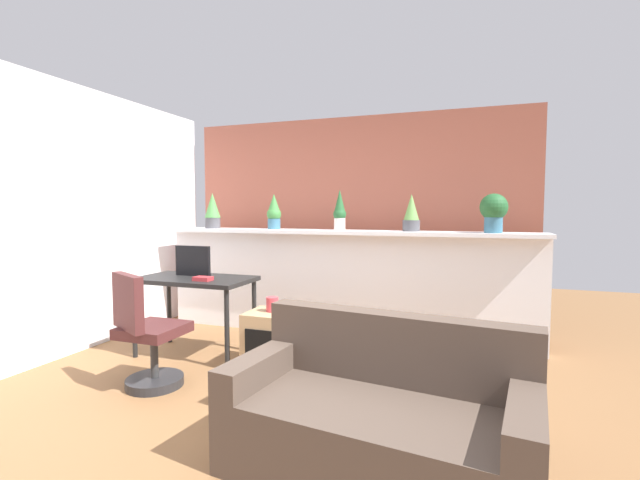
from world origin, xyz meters
name	(u,v)px	position (x,y,z in m)	size (l,w,h in m)	color
ground_plane	(253,417)	(0.00, 0.00, 0.00)	(12.00, 12.00, 0.00)	brown
divider_wall	(339,285)	(0.00, 2.00, 0.57)	(4.14, 0.16, 1.13)	white
plant_shelf	(338,232)	(0.00, 1.96, 1.15)	(4.14, 0.37, 0.04)	white
brick_wall_behind	(354,221)	(0.00, 2.60, 1.25)	(4.14, 0.10, 2.50)	#9E5442
side_wall_left	(46,220)	(-2.32, 0.40, 1.30)	(0.12, 4.40, 2.60)	white
potted_plant_0	(213,210)	(-1.56, 1.94, 1.39)	(0.19, 0.19, 0.42)	#4C4C51
potted_plant_1	(274,212)	(-0.77, 1.97, 1.36)	(0.16, 0.16, 0.40)	#386B84
potted_plant_2	(340,211)	(0.01, 1.99, 1.38)	(0.14, 0.14, 0.44)	silver
potted_plant_3	(411,214)	(0.77, 1.99, 1.35)	(0.18, 0.18, 0.38)	#4C4C51
potted_plant_4	(494,211)	(1.55, 1.92, 1.38)	(0.26, 0.26, 0.38)	#386B84
desk	(195,286)	(-1.12, 0.95, 0.67)	(1.10, 0.60, 0.75)	black
tv_monitor	(193,261)	(-1.19, 1.03, 0.90)	(0.37, 0.04, 0.29)	black
office_chair	(147,339)	(-1.01, 0.16, 0.39)	(0.52, 0.52, 0.91)	#262628
side_cube_shelf	(270,340)	(-0.29, 0.87, 0.25)	(0.40, 0.41, 0.50)	tan
vase_on_shelf	(272,304)	(-0.28, 0.89, 0.56)	(0.11, 0.11, 0.13)	#CC3D47
book_on_desk	(203,279)	(-0.93, 0.81, 0.77)	(0.16, 0.11, 0.04)	#B22D33
couch	(379,420)	(0.92, -0.32, 0.28)	(1.65, 0.96, 0.80)	brown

